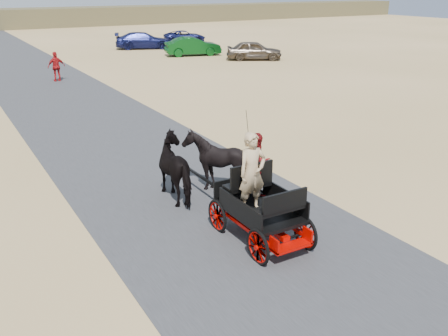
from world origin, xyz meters
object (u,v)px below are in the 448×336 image
car_a (254,50)px  carriage (260,224)px  pedestrian (56,67)px  horse_right (216,161)px  horse_left (180,168)px  car_d (185,36)px  car_b (193,46)px  car_c (144,41)px

car_a → carriage: bearing=175.8°
pedestrian → horse_right: bearing=84.8°
horse_left → car_d: size_ratio=0.49×
carriage → car_a: (15.52, 23.69, 0.35)m
carriage → car_b: bearing=65.9°
pedestrian → car_a: 15.01m
car_c → car_a: bearing=-137.0°
carriage → car_d: size_ratio=0.59×
car_c → pedestrian: bearing=159.2°
car_b → car_d: (3.67, 9.03, -0.16)m
pedestrian → carriage: bearing=83.4°
carriage → pedestrian: 22.20m
carriage → car_c: car_c is taller
carriage → car_b: 30.86m
carriage → car_b: size_ratio=0.54×
car_a → car_b: (-2.92, 4.47, 0.02)m
horse_right → car_b: bearing=-115.6°
carriage → car_a: bearing=56.8°
pedestrian → car_b: 13.42m
pedestrian → car_c: (10.28, 12.17, -0.15)m
car_c → horse_left: bearing=179.4°
horse_left → pedestrian: size_ratio=1.16×
pedestrian → car_d: (15.69, 15.01, -0.30)m
car_b → horse_right: bearing=167.9°
car_a → car_b: bearing=62.2°
carriage → horse_right: horse_right is taller
horse_left → car_d: (16.83, 34.20, -0.28)m
car_a → car_d: size_ratio=1.02×
horse_left → car_b: bearing=-117.6°
horse_right → car_b: horse_right is taller
pedestrian → car_b: size_ratio=0.39×
horse_left → car_d: 38.12m
carriage → car_c: bearing=72.5°
horse_left → car_b: (13.16, 25.17, -0.12)m
carriage → car_a: 28.33m
horse_right → car_b: size_ratio=0.38×
horse_left → carriage: bearing=100.4°
horse_left → car_c: 33.37m
horse_left → car_b: size_ratio=0.45×
carriage → pedestrian: size_ratio=1.39×
pedestrian → car_a: bearing=-179.4°
horse_left → horse_right: (1.10, 0.00, 0.00)m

